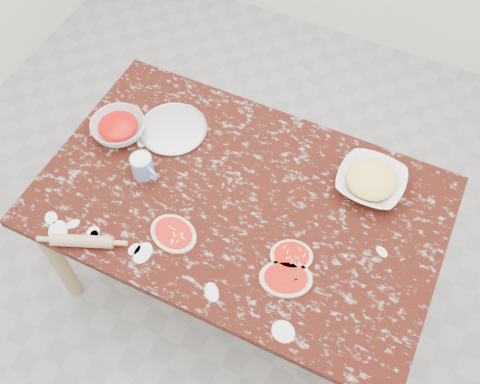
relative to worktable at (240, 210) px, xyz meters
name	(u,v)px	position (x,y,z in m)	size (l,w,h in m)	color
ground	(240,278)	(0.00, 0.00, -0.67)	(4.00, 4.00, 0.00)	gray
worktable	(240,210)	(0.00, 0.00, 0.00)	(1.60, 1.00, 0.75)	black
pizza_tray	(173,130)	(-0.41, 0.19, 0.09)	(0.29, 0.29, 0.01)	#B2B2B7
sauce_bowl	(119,128)	(-0.61, 0.08, 0.12)	(0.23, 0.23, 0.07)	white
cheese_bowl	(371,182)	(0.45, 0.28, 0.12)	(0.27, 0.27, 0.07)	white
flour_mug	(143,166)	(-0.41, -0.06, 0.14)	(0.13, 0.09, 0.10)	#698EC7
pizza_left	(174,234)	(-0.16, -0.26, 0.09)	(0.22, 0.19, 0.02)	beige
pizza_mid	(291,256)	(0.28, -0.15, 0.09)	(0.20, 0.18, 0.02)	beige
pizza_right	(286,279)	(0.30, -0.24, 0.09)	(0.23, 0.21, 0.02)	beige
rolling_pin	(82,241)	(-0.45, -0.44, 0.11)	(0.05, 0.05, 0.23)	tan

